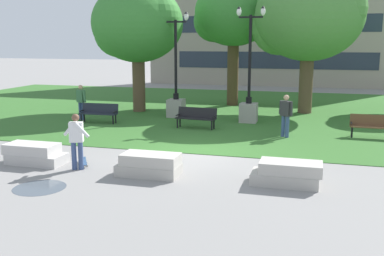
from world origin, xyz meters
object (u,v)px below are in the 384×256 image
(skateboard, at_px, (83,162))
(park_bench_near_right, at_px, (99,112))
(person_bystander_near_lawn, at_px, (286,113))
(person_bystander_far_lawn, at_px, (81,100))
(concrete_block_left, at_px, (150,165))
(lamp_post_center, at_px, (249,100))
(park_bench_near_left, at_px, (196,116))
(concrete_block_center, at_px, (35,154))
(park_bench_far_left, at_px, (374,125))
(concrete_block_right, at_px, (287,174))
(person_skateboarder, at_px, (76,138))
(lamp_post_left, at_px, (176,96))

(skateboard, height_order, park_bench_near_right, park_bench_near_right)
(person_bystander_near_lawn, xyz_separation_m, person_bystander_far_lawn, (-9.89, 1.44, 0.00))
(concrete_block_left, distance_m, lamp_post_center, 9.41)
(park_bench_near_left, bearing_deg, concrete_block_center, -116.43)
(concrete_block_left, distance_m, skateboard, 2.46)
(skateboard, xyz_separation_m, park_bench_far_left, (9.24, 6.68, 0.45))
(person_bystander_far_lawn, bearing_deg, park_bench_far_left, -2.51)
(person_bystander_near_lawn, relative_size, person_bystander_far_lawn, 1.00)
(concrete_block_right, distance_m, person_bystander_far_lawn, 12.84)
(park_bench_near_left, height_order, park_bench_far_left, same)
(park_bench_near_right, bearing_deg, park_bench_near_left, -0.73)
(park_bench_far_left, distance_m, lamp_post_center, 5.75)
(person_skateboarder, relative_size, person_bystander_far_lawn, 1.00)
(concrete_block_center, distance_m, park_bench_far_left, 12.84)
(park_bench_near_right, relative_size, lamp_post_center, 0.34)
(concrete_block_right, bearing_deg, concrete_block_left, -177.15)
(skateboard, bearing_deg, person_bystander_near_lawn, 44.99)
(concrete_block_center, distance_m, concrete_block_right, 7.87)
(concrete_block_left, height_order, concrete_block_right, same)
(concrete_block_right, xyz_separation_m, park_bench_near_left, (-4.41, 6.99, 0.23))
(concrete_block_left, bearing_deg, skateboard, 168.94)
(park_bench_near_right, bearing_deg, park_bench_far_left, -0.42)
(skateboard, relative_size, lamp_post_left, 0.19)
(concrete_block_center, xyz_separation_m, park_bench_near_left, (3.46, 6.96, 0.23))
(lamp_post_center, relative_size, lamp_post_left, 1.03)
(concrete_block_right, height_order, lamp_post_left, lamp_post_left)
(park_bench_near_left, distance_m, lamp_post_left, 3.17)
(lamp_post_center, bearing_deg, person_skateboarder, -112.37)
(person_skateboarder, height_order, person_bystander_far_lawn, person_bystander_far_lawn)
(concrete_block_left, relative_size, concrete_block_right, 0.96)
(skateboard, bearing_deg, person_skateboarder, -79.29)
(park_bench_near_left, relative_size, person_bystander_far_lawn, 1.07)
(concrete_block_left, xyz_separation_m, person_bystander_far_lawn, (-6.47, 7.74, 0.68))
(park_bench_near_left, height_order, park_bench_near_right, same)
(skateboard, distance_m, lamp_post_left, 9.35)
(concrete_block_right, distance_m, park_bench_near_left, 8.27)
(concrete_block_center, relative_size, skateboard, 1.94)
(lamp_post_center, distance_m, lamp_post_left, 3.80)
(lamp_post_center, height_order, lamp_post_left, lamp_post_center)
(concrete_block_center, distance_m, skateboard, 1.60)
(concrete_block_center, relative_size, park_bench_near_right, 1.04)
(park_bench_near_left, relative_size, lamp_post_left, 0.35)
(skateboard, relative_size, park_bench_near_right, 0.54)
(park_bench_near_right, xyz_separation_m, park_bench_far_left, (12.11, -0.09, 0.00))
(concrete_block_right, relative_size, person_skateboarder, 1.10)
(concrete_block_right, relative_size, park_bench_near_left, 1.02)
(concrete_block_right, xyz_separation_m, person_bystander_far_lawn, (-10.38, 7.54, 0.68))
(concrete_block_center, bearing_deg, person_skateboarder, -8.33)
(person_skateboarder, xyz_separation_m, park_bench_near_right, (-2.96, 7.27, -0.43))
(lamp_post_center, bearing_deg, person_bystander_near_lawn, -57.10)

